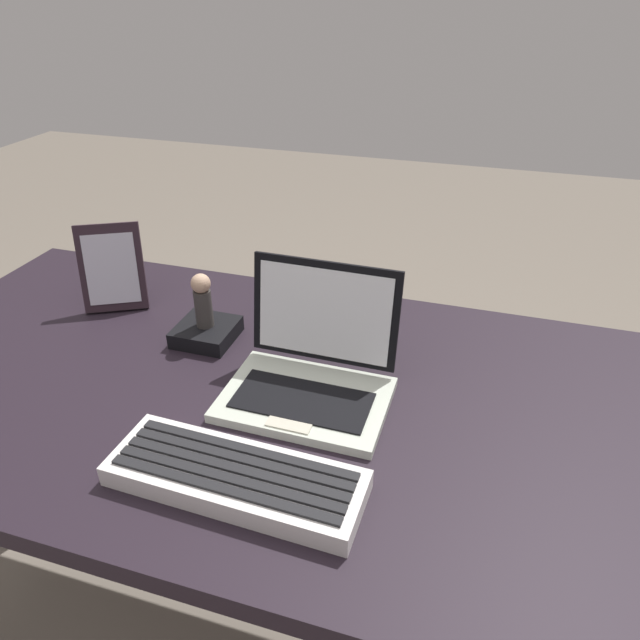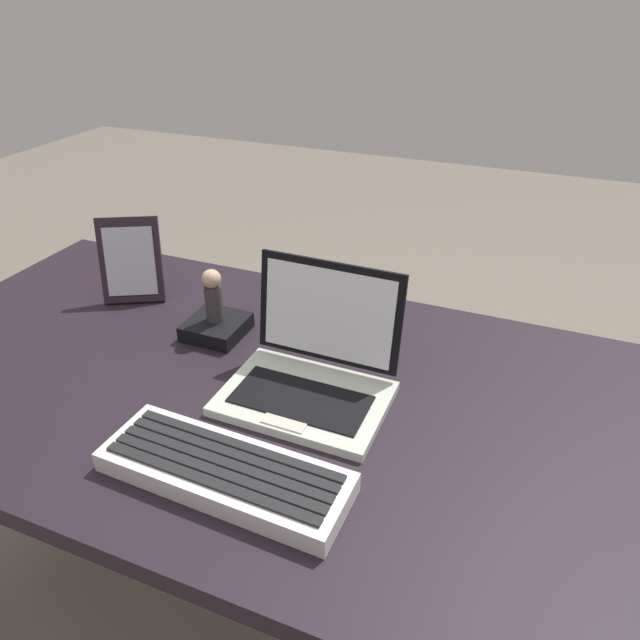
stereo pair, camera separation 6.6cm
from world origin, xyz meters
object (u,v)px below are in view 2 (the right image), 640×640
object	(u,v)px
laptop_front	(312,372)
figurine	(213,294)
figurine_stand	(217,327)
external_keyboard	(225,471)
photo_frame	(131,261)

from	to	relation	value
laptop_front	figurine	distance (m)	0.26
figurine	figurine_stand	bearing A→B (deg)	0.00
external_keyboard	figurine_stand	world-z (taller)	external_keyboard
laptop_front	figurine_stand	xyz separation A→B (m)	(-0.24, 0.10, -0.03)
photo_frame	figurine_stand	size ratio (longest dim) A/B	1.64
figurine_stand	figurine	world-z (taller)	figurine
photo_frame	figurine	bearing A→B (deg)	-14.51
figurine	laptop_front	bearing A→B (deg)	-22.29
external_keyboard	photo_frame	world-z (taller)	photo_frame
figurine_stand	external_keyboard	bearing A→B (deg)	-57.47
figurine_stand	figurine	size ratio (longest dim) A/B	1.01
figurine_stand	laptop_front	bearing A→B (deg)	-22.29
figurine	photo_frame	bearing A→B (deg)	165.49
laptop_front	external_keyboard	xyz separation A→B (m)	(-0.03, -0.22, -0.02)
photo_frame	laptop_front	bearing A→B (deg)	-18.55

